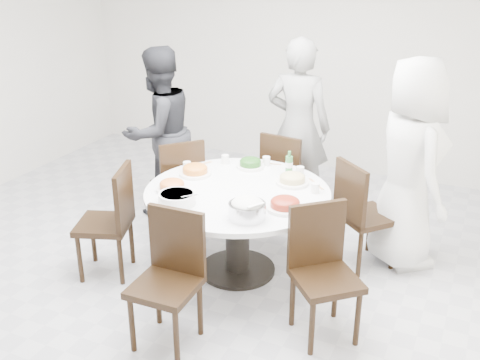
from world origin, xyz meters
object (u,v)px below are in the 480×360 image
at_px(chair_sw, 104,222).
at_px(chair_s, 165,284).
at_px(beverage_bottle, 289,163).
at_px(dining_table, 238,232).
at_px(chair_nw, 177,184).
at_px(soup_bowl, 177,199).
at_px(chair_ne, 367,214).
at_px(diner_right, 409,165).
at_px(chair_n, 288,177).
at_px(chair_se, 326,277).
at_px(diner_left, 159,132).
at_px(diner_middle, 298,127).
at_px(rice_bowl, 247,211).

bearing_deg(chair_sw, chair_s, 38.50).
relative_size(chair_s, beverage_bottle, 4.45).
relative_size(dining_table, chair_nw, 1.58).
bearing_deg(chair_sw, soup_bowl, 74.15).
distance_m(chair_ne, diner_right, 0.54).
bearing_deg(chair_n, chair_nw, 41.23).
xyz_separation_m(chair_se, diner_left, (-2.14, 1.33, 0.37)).
relative_size(diner_right, diner_middle, 1.00).
distance_m(diner_right, rice_bowl, 1.52).
bearing_deg(chair_sw, diner_right, 99.54).
xyz_separation_m(chair_sw, diner_right, (2.21, 1.24, 0.42)).
height_order(chair_sw, beverage_bottle, beverage_bottle).
bearing_deg(chair_n, diner_middle, -78.10).
height_order(dining_table, diner_left, diner_left).
xyz_separation_m(diner_right, diner_middle, (-1.18, 0.63, 0.00)).
bearing_deg(soup_bowl, dining_table, 53.95).
height_order(diner_middle, diner_left, diner_middle).
bearing_deg(chair_ne, beverage_bottle, 48.76).
distance_m(chair_ne, soup_bowl, 1.63).
bearing_deg(chair_se, beverage_bottle, 80.86).
bearing_deg(beverage_bottle, dining_table, -118.18).
distance_m(chair_n, chair_s, 2.13).
bearing_deg(chair_n, rice_bowl, 105.36).
height_order(chair_sw, chair_se, same).
bearing_deg(diner_middle, beverage_bottle, 102.38).
distance_m(chair_ne, chair_se, 1.10).
height_order(diner_right, diner_middle, same).
bearing_deg(rice_bowl, chair_se, -8.59).
bearing_deg(chair_sw, chair_nw, 151.01).
distance_m(diner_left, soup_bowl, 1.53).
bearing_deg(chair_se, diner_right, 35.03).
height_order(chair_nw, diner_left, diner_left).
distance_m(chair_n, diner_right, 1.27).
distance_m(chair_s, beverage_bottle, 1.62).
distance_m(rice_bowl, beverage_bottle, 0.92).
height_order(chair_sw, chair_s, same).
bearing_deg(soup_bowl, rice_bowl, -0.42).
distance_m(chair_se, diner_middle, 2.15).
distance_m(diner_right, diner_middle, 1.34).
xyz_separation_m(diner_left, soup_bowl, (0.92, -1.23, -0.06)).
height_order(diner_right, rice_bowl, diner_right).
relative_size(chair_nw, rice_bowl, 3.50).
bearing_deg(chair_s, diner_left, 121.16).
distance_m(chair_s, diner_left, 2.23).
bearing_deg(chair_se, chair_ne, 46.42).
bearing_deg(chair_ne, chair_n, 12.47).
xyz_separation_m(dining_table, rice_bowl, (0.27, -0.43, 0.43)).
distance_m(dining_table, chair_n, 1.08).
xyz_separation_m(chair_n, diner_middle, (-0.03, 0.32, 0.42)).
bearing_deg(diner_middle, chair_ne, 136.08).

